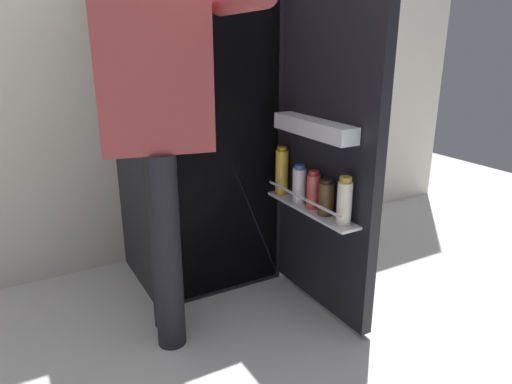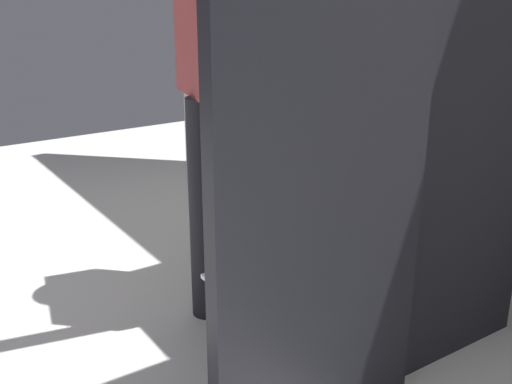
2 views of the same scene
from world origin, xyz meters
name	(u,v)px [view 1 (image 1 of 2)]	position (x,y,z in m)	size (l,w,h in m)	color
ground_plane	(246,316)	(0.00, 0.00, 0.00)	(6.81, 6.81, 0.00)	silver
kitchen_wall	(166,26)	(0.00, 0.90, 1.32)	(4.40, 0.10, 2.63)	silver
refrigerator	(204,123)	(0.03, 0.49, 0.84)	(0.74, 1.27, 1.69)	black
person	(158,105)	(-0.34, 0.05, 1.01)	(0.56, 0.79, 1.68)	black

